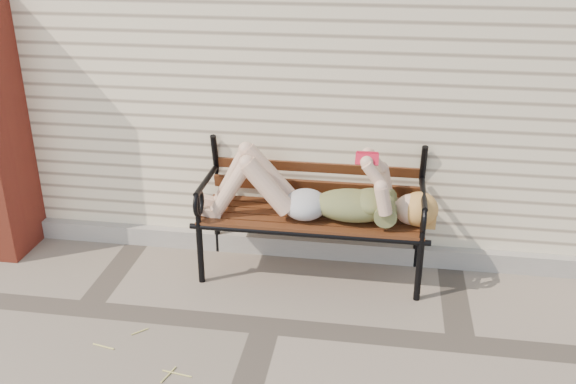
# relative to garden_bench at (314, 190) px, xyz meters

# --- Properties ---
(ground) EXTENTS (80.00, 80.00, 0.00)m
(ground) POSITION_rel_garden_bench_xyz_m (-0.21, -0.81, -0.64)
(ground) COLOR gray
(ground) RESTS_ON ground
(house_wall) EXTENTS (8.00, 4.00, 3.00)m
(house_wall) POSITION_rel_garden_bench_xyz_m (-0.21, 2.19, 0.86)
(house_wall) COLOR #F4E4BF
(house_wall) RESTS_ON ground
(foundation_strip) EXTENTS (8.00, 0.10, 0.15)m
(foundation_strip) POSITION_rel_garden_bench_xyz_m (-0.21, 0.16, -0.56)
(foundation_strip) COLOR #AAA39A
(foundation_strip) RESTS_ON ground
(garden_bench) EXTENTS (1.76, 0.70, 1.14)m
(garden_bench) POSITION_rel_garden_bench_xyz_m (0.00, 0.00, 0.00)
(garden_bench) COLOR black
(garden_bench) RESTS_ON ground
(reading_woman) EXTENTS (1.66, 0.38, 0.52)m
(reading_woman) POSITION_rel_garden_bench_xyz_m (0.01, -0.14, 0.04)
(reading_woman) COLOR #092D42
(reading_woman) RESTS_ON ground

